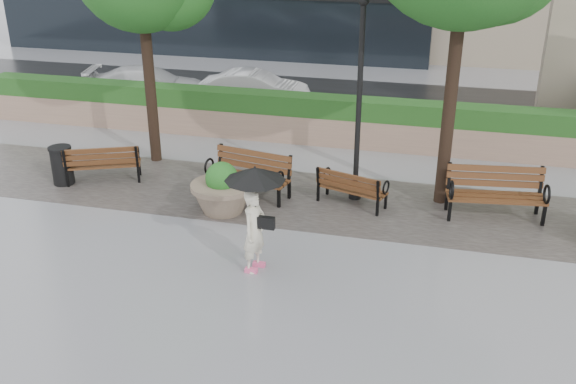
% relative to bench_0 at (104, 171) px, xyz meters
% --- Properties ---
extents(ground, '(100.00, 100.00, 0.00)m').
position_rel_bench_0_xyz_m(ground, '(6.09, -2.84, -0.28)').
color(ground, gray).
rests_on(ground, ground).
extents(cobble_strip, '(28.00, 3.20, 0.01)m').
position_rel_bench_0_xyz_m(cobble_strip, '(6.09, 0.16, -0.28)').
color(cobble_strip, '#383330').
rests_on(cobble_strip, ground).
extents(hedge_wall, '(24.00, 0.80, 1.35)m').
position_rel_bench_0_xyz_m(hedge_wall, '(6.09, 4.16, 0.38)').
color(hedge_wall, '#A28168').
rests_on(hedge_wall, ground).
extents(asphalt_street, '(40.00, 7.00, 0.00)m').
position_rel_bench_0_xyz_m(asphalt_street, '(6.09, 8.16, -0.28)').
color(asphalt_street, black).
rests_on(asphalt_street, ground).
extents(bench_0, '(1.88, 1.34, 0.94)m').
position_rel_bench_0_xyz_m(bench_0, '(0.00, 0.00, 0.00)').
color(bench_0, '#593519').
rests_on(bench_0, ground).
extents(bench_1, '(2.03, 1.13, 1.03)m').
position_rel_bench_0_xyz_m(bench_1, '(3.70, 0.03, 0.03)').
color(bench_1, '#593519').
rests_on(bench_1, ground).
extents(bench_2, '(1.66, 1.07, 0.84)m').
position_rel_bench_0_xyz_m(bench_2, '(6.09, 0.10, -0.03)').
color(bench_2, '#593519').
rests_on(bench_2, ground).
extents(bench_3, '(2.13, 1.08, 1.10)m').
position_rel_bench_0_xyz_m(bench_3, '(9.17, 0.23, 0.05)').
color(bench_3, '#593519').
rests_on(bench_3, ground).
extents(planter_left, '(1.38, 1.38, 1.16)m').
position_rel_bench_0_xyz_m(planter_left, '(3.40, -0.92, 0.17)').
color(planter_left, '#7F6B56').
rests_on(planter_left, ground).
extents(trash_bin, '(0.54, 0.54, 0.90)m').
position_rel_bench_0_xyz_m(trash_bin, '(-0.88, -0.39, 0.17)').
color(trash_bin, black).
rests_on(trash_bin, ground).
extents(lamppost, '(0.28, 0.28, 4.55)m').
position_rel_bench_0_xyz_m(lamppost, '(6.11, 0.50, 1.74)').
color(lamppost, black).
rests_on(lamppost, ground).
extents(car_left, '(4.47, 2.59, 1.22)m').
position_rel_bench_0_xyz_m(car_left, '(-1.99, 6.79, 0.33)').
color(car_left, silver).
rests_on(car_left, ground).
extents(car_right, '(3.72, 1.54, 1.20)m').
position_rel_bench_0_xyz_m(car_right, '(1.66, 7.22, 0.32)').
color(car_right, silver).
rests_on(car_right, ground).
extents(pedestrian, '(1.09, 1.09, 2.00)m').
position_rel_bench_0_xyz_m(pedestrian, '(4.82, -3.10, 0.94)').
color(pedestrian, beige).
rests_on(pedestrian, ground).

